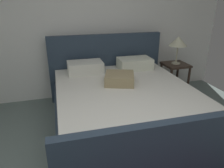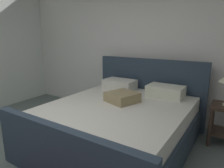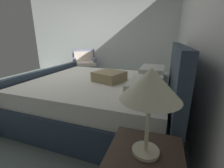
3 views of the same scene
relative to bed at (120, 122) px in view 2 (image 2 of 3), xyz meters
name	(u,v)px [view 2 (image 2 of 3)]	position (x,y,z in m)	size (l,w,h in m)	color
wall_back	(137,44)	(-0.36, 1.29, 1.08)	(5.53, 0.12, 2.84)	white
bed	(120,122)	(0.00, 0.00, 0.00)	(2.07, 2.31, 1.17)	#2A3849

